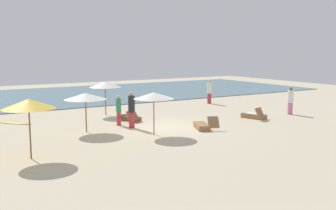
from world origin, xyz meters
name	(u,v)px	position (x,y,z in m)	size (l,w,h in m)	color
ground_plane	(166,127)	(0.00, 0.00, 0.00)	(60.00, 60.00, 0.00)	beige
ocean_water	(69,95)	(0.00, 17.00, 0.03)	(48.00, 16.00, 0.06)	slate
umbrella_0	(154,96)	(-1.49, -1.36, 1.94)	(1.97, 1.97, 2.10)	brown
umbrella_1	(105,85)	(-1.23, 5.39, 1.96)	(2.02, 2.02, 2.14)	brown
umbrella_3	(29,104)	(-7.63, -2.63, 2.13)	(2.00, 2.00, 2.32)	brown
umbrella_4	(85,96)	(-4.12, 0.97, 1.83)	(2.12, 2.12, 2.00)	brown
lounger_0	(203,126)	(1.40, -1.48, 0.17)	(1.19, 1.76, 0.72)	olive
lounger_1	(254,116)	(5.97, -0.54, 0.18)	(1.00, 1.72, 0.75)	olive
lounger_2	(130,118)	(-0.83, 2.69, 0.17)	(0.91, 1.79, 0.67)	brown
person_0	(132,110)	(-1.67, 0.75, 0.99)	(0.37, 0.37, 1.96)	#BF3338
person_1	(290,101)	(9.04, -0.59, 0.88)	(0.51, 0.51, 1.76)	#D17299
person_3	(119,110)	(-1.96, 1.78, 0.86)	(0.38, 0.38, 1.68)	#BF3338
person_4	(209,92)	(7.68, 6.20, 0.93)	(0.38, 0.38, 1.85)	#BF3338
surfboard	(14,122)	(-6.82, 5.49, 0.04)	(1.98, 2.16, 0.07)	gold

